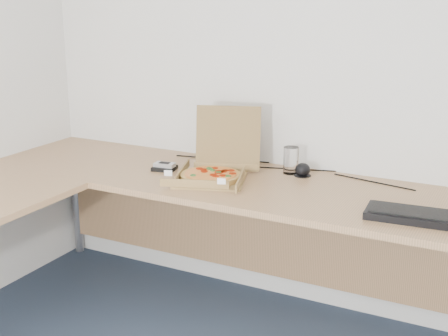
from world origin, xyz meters
The scene contains 9 objects.
room_shell centered at (0.00, 0.00, 1.25)m, with size 3.50×3.50×2.50m, color silver, non-canonical shape.
desk centered at (-0.82, 0.97, 0.70)m, with size 2.50×2.20×0.73m.
pizza_box centered at (-0.55, 1.36, 0.77)m, with size 0.32×0.37×0.32m.
drinking_glass centered at (-0.26, 1.63, 0.80)m, with size 0.07×0.07×0.13m, color white.
keyboard centered at (0.45, 1.25, 0.74)m, with size 0.47×0.17×0.03m, color black.
wallet centered at (-0.84, 1.39, 0.74)m, with size 0.11×0.09×0.02m, color black.
phone centered at (-0.84, 1.39, 0.76)m, with size 0.10×0.05×0.02m, color #B2B5BA.
dome_speaker centered at (-0.19, 1.61, 0.76)m, with size 0.08×0.08×0.07m, color black.
cable_bundle centered at (-0.32, 1.68, 0.73)m, with size 0.62×0.04×0.01m, color black, non-canonical shape.
Camera 1 is at (0.77, -1.10, 1.59)m, focal length 49.26 mm.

